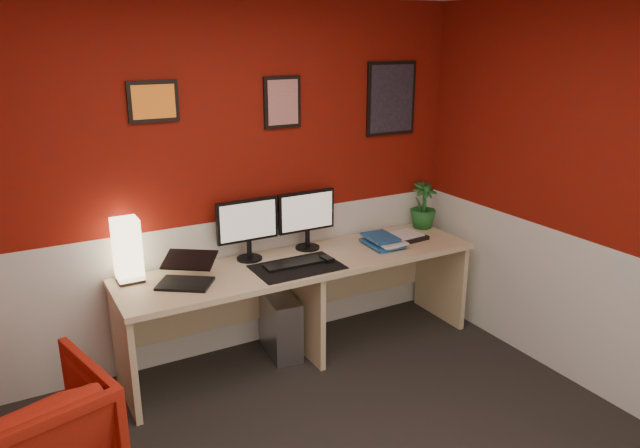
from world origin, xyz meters
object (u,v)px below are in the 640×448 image
(potted_plant, at_px, (423,205))
(armchair, at_px, (30,439))
(laptop, at_px, (184,269))
(monitor_right, at_px, (307,211))
(pc_tower, at_px, (280,324))
(desk, at_px, (303,307))
(shoji_lamp, at_px, (128,252))
(monitor_left, at_px, (248,220))
(zen_tray, at_px, (402,238))

(potted_plant, relative_size, armchair, 0.52)
(laptop, xyz_separation_m, monitor_right, (1.00, 0.23, 0.18))
(laptop, relative_size, pc_tower, 0.73)
(desk, distance_m, shoji_lamp, 1.30)
(monitor_right, bearing_deg, monitor_left, -179.48)
(monitor_left, distance_m, zen_tray, 1.25)
(zen_tray, height_order, pc_tower, zen_tray)
(desk, bearing_deg, pc_tower, 147.12)
(monitor_left, xyz_separation_m, pc_tower, (0.18, -0.11, -0.80))
(desk, distance_m, armchair, 1.95)
(laptop, relative_size, armchair, 0.45)
(desk, height_order, shoji_lamp, shoji_lamp)
(desk, relative_size, armchair, 3.57)
(potted_plant, height_order, armchair, potted_plant)
(desk, distance_m, monitor_left, 0.76)
(desk, bearing_deg, monitor_right, 54.65)
(potted_plant, bearing_deg, shoji_lamp, 179.59)
(desk, height_order, zen_tray, zen_tray)
(monitor_left, height_order, armchair, monitor_left)
(desk, height_order, armchair, desk)
(monitor_left, bearing_deg, potted_plant, -0.21)
(monitor_right, xyz_separation_m, pc_tower, (-0.29, -0.11, -0.80))
(shoji_lamp, xyz_separation_m, armchair, (-0.71, -0.82, -0.60))
(desk, xyz_separation_m, monitor_left, (-0.32, 0.20, 0.66))
(zen_tray, bearing_deg, laptop, -178.26)
(monitor_right, relative_size, potted_plant, 1.52)
(armchair, bearing_deg, potted_plant, -179.66)
(shoji_lamp, relative_size, zen_tray, 1.14)
(laptop, xyz_separation_m, monitor_left, (0.54, 0.22, 0.18))
(shoji_lamp, distance_m, laptop, 0.38)
(desk, height_order, monitor_right, monitor_right)
(armchair, bearing_deg, monitor_right, -172.19)
(laptop, xyz_separation_m, zen_tray, (1.74, 0.05, -0.09))
(laptop, bearing_deg, zen_tray, 36.89)
(pc_tower, bearing_deg, monitor_left, 155.75)
(laptop, height_order, monitor_left, monitor_left)
(armchair, bearing_deg, pc_tower, -172.00)
(zen_tray, bearing_deg, monitor_right, 166.60)
(laptop, relative_size, zen_tray, 0.94)
(pc_tower, xyz_separation_m, armchair, (-1.71, -0.70, 0.11))
(laptop, height_order, potted_plant, potted_plant)
(shoji_lamp, xyz_separation_m, laptop, (0.29, -0.24, -0.09))
(monitor_right, bearing_deg, desk, -125.35)
(shoji_lamp, distance_m, potted_plant, 2.36)
(monitor_right, xyz_separation_m, armchair, (-2.00, -0.82, -0.69))
(monitor_right, height_order, potted_plant, monitor_right)
(shoji_lamp, relative_size, laptop, 1.21)
(monitor_right, bearing_deg, pc_tower, -158.95)
(pc_tower, bearing_deg, armchair, -150.71)
(pc_tower, height_order, armchair, armchair)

